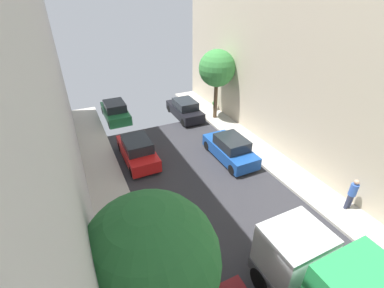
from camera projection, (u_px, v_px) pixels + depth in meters
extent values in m
cube|color=red|center=(138.00, 152.00, 16.87)|extent=(1.76, 4.20, 0.76)
cube|color=#1E2328|center=(137.00, 144.00, 16.40)|extent=(1.56, 2.10, 0.64)
cylinder|color=black|center=(121.00, 147.00, 17.90)|extent=(0.22, 0.64, 0.64)
cylinder|color=black|center=(143.00, 142.00, 18.48)|extent=(0.22, 0.64, 0.64)
cylinder|color=black|center=(132.00, 172.00, 15.49)|extent=(0.22, 0.64, 0.64)
cylinder|color=black|center=(158.00, 165.00, 16.07)|extent=(0.22, 0.64, 0.64)
cube|color=#1E6638|center=(116.00, 113.00, 22.17)|extent=(1.76, 4.20, 0.76)
cube|color=#1E2328|center=(115.00, 106.00, 21.70)|extent=(1.56, 2.10, 0.64)
cylinder|color=black|center=(103.00, 111.00, 23.20)|extent=(0.22, 0.64, 0.64)
cylinder|color=black|center=(121.00, 108.00, 23.78)|extent=(0.22, 0.64, 0.64)
cylinder|color=black|center=(110.00, 125.00, 20.79)|extent=(0.22, 0.64, 0.64)
cylinder|color=black|center=(130.00, 121.00, 21.37)|extent=(0.22, 0.64, 0.64)
cube|color=#194799|center=(230.00, 151.00, 17.03)|extent=(1.76, 4.20, 0.76)
cube|color=#1E2328|center=(232.00, 143.00, 16.56)|extent=(1.56, 2.10, 0.64)
cylinder|color=black|center=(207.00, 146.00, 18.07)|extent=(0.22, 0.64, 0.64)
cylinder|color=black|center=(227.00, 141.00, 18.64)|extent=(0.22, 0.64, 0.64)
cylinder|color=black|center=(232.00, 170.00, 15.66)|extent=(0.22, 0.64, 0.64)
cylinder|color=black|center=(254.00, 163.00, 16.24)|extent=(0.22, 0.64, 0.64)
cube|color=black|center=(185.00, 111.00, 22.53)|extent=(1.76, 4.20, 0.76)
cube|color=#1E2328|center=(185.00, 104.00, 22.06)|extent=(1.56, 2.10, 0.64)
cylinder|color=black|center=(170.00, 109.00, 23.56)|extent=(0.22, 0.64, 0.64)
cylinder|color=black|center=(186.00, 106.00, 24.14)|extent=(0.22, 0.64, 0.64)
cylinder|color=black|center=(184.00, 123.00, 21.15)|extent=(0.22, 0.64, 0.64)
cylinder|color=black|center=(201.00, 119.00, 21.73)|extent=(0.22, 0.64, 0.64)
cube|color=#B7B7BC|center=(293.00, 250.00, 9.09)|extent=(2.10, 1.80, 1.70)
cylinder|color=black|center=(261.00, 280.00, 9.57)|extent=(0.30, 0.96, 0.96)
cylinder|color=black|center=(302.00, 260.00, 10.30)|extent=(0.30, 0.96, 0.96)
cylinder|color=#2D334C|center=(347.00, 202.00, 12.96)|extent=(0.18, 0.18, 0.82)
cylinder|color=#2D334C|center=(351.00, 201.00, 13.04)|extent=(0.18, 0.18, 0.82)
cylinder|color=#3359B2|center=(354.00, 190.00, 12.63)|extent=(0.36, 0.36, 0.64)
sphere|color=tan|center=(357.00, 182.00, 12.40)|extent=(0.24, 0.24, 0.24)
sphere|color=#23602D|center=(150.00, 261.00, 5.63)|extent=(3.05, 3.05, 3.05)
cylinder|color=brown|center=(215.00, 100.00, 21.67)|extent=(0.31, 0.31, 3.05)
sphere|color=#38843D|center=(217.00, 68.00, 20.35)|extent=(2.83, 2.83, 2.83)
cylinder|color=#B2A899|center=(215.00, 107.00, 23.72)|extent=(0.37, 0.37, 0.44)
sphere|color=#2D7233|center=(215.00, 103.00, 23.52)|extent=(0.44, 0.44, 0.44)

